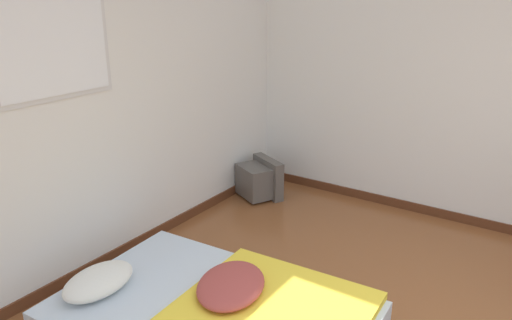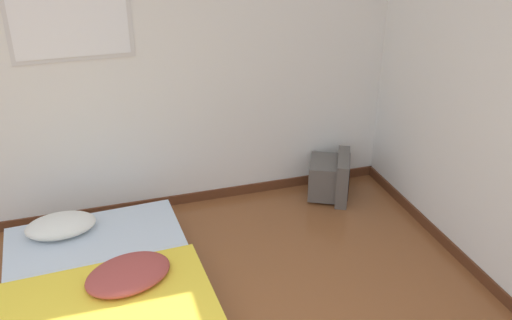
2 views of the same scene
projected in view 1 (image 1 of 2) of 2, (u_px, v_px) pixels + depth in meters
wall_back at (34, 120)px, 3.33m from camera, size 8.08×0.08×2.60m
mattress_bed at (213, 320)px, 3.14m from camera, size 1.39×1.99×0.38m
crt_tv at (260, 180)px, 5.31m from camera, size 0.50×0.54×0.41m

